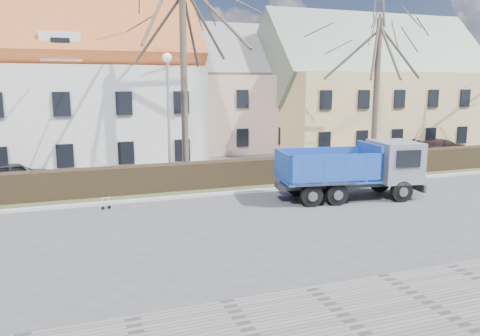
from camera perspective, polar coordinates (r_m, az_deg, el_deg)
name	(u,v)px	position (r m, az deg, el deg)	size (l,w,h in m)	color
ground	(287,218)	(18.42, 5.70, -6.11)	(120.00, 120.00, 0.00)	#434345
sidewalk_near	(452,319)	(11.85, 24.43, -16.39)	(80.00, 5.00, 0.08)	slate
curb_far	(245,192)	(22.50, 0.67, -2.89)	(80.00, 0.30, 0.12)	#AAA9A5
grass_strip	(235,185)	(23.97, -0.67, -2.09)	(80.00, 3.00, 0.10)	#3C4326
hedge	(236,174)	(23.67, -0.51, -0.77)	(60.00, 0.90, 1.30)	black
building_pink	(225,99)	(37.80, -1.82, 8.46)	(10.80, 8.80, 8.00)	tan
building_yellow	(375,95)	(40.56, 16.09, 8.54)	(18.80, 10.80, 8.50)	tan
tree_1	(184,61)	(25.11, -6.90, 12.80)	(9.20, 9.20, 12.65)	#4D4035
tree_2	(377,78)	(30.15, 16.36, 10.46)	(8.00, 8.00, 11.00)	#4D4035
dump_truck	(345,170)	(21.59, 12.63, -0.24)	(6.68, 2.48, 2.67)	#163C98
streetlight	(169,121)	(23.44, -8.68, 5.69)	(0.52, 0.52, 6.72)	#A5A5A5
cart_frame	(101,203)	(20.26, -16.53, -4.14)	(0.62, 0.36, 0.57)	silver
parked_car_a	(16,174)	(26.75, -25.68, -0.62)	(1.42, 3.53, 1.20)	black
parked_car_b	(444,147)	(37.11, 23.57, 2.33)	(1.72, 4.22, 1.22)	black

